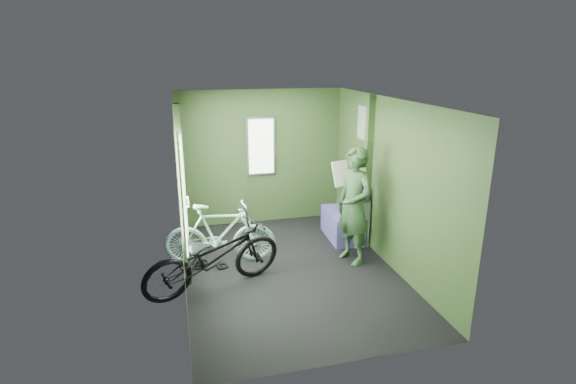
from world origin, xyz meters
name	(u,v)px	position (x,y,z in m)	size (l,w,h in m)	color
room	(286,169)	(-0.04, 0.04, 1.44)	(4.00, 4.02, 2.31)	black
bicycle_black	(216,290)	(-1.03, -0.30, 0.00)	(0.63, 1.82, 0.96)	black
bicycle_mint	(221,264)	(-0.89, 0.43, 0.00)	(0.44, 1.55, 0.93)	#90CAB0
passenger	(354,206)	(0.94, 0.08, 0.83)	(0.57, 0.74, 1.66)	#2D4C29
waste_box	(359,221)	(1.26, 0.63, 0.39)	(0.23, 0.32, 0.77)	gray
bench_seat	(345,221)	(1.15, 0.92, 0.28)	(0.53, 0.90, 0.93)	navy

